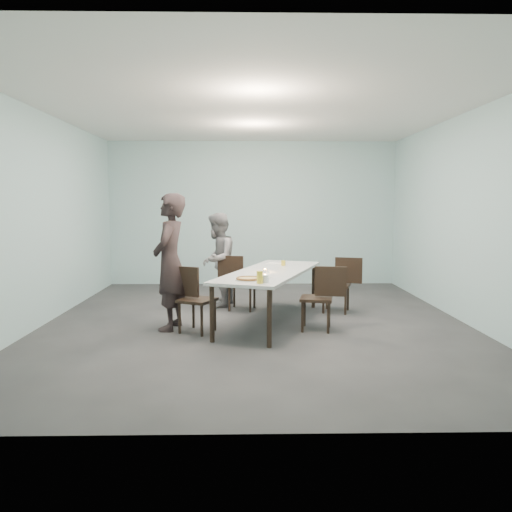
{
  "coord_description": "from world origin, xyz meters",
  "views": [
    {
      "loc": [
        -0.13,
        -7.04,
        1.7
      ],
      "look_at": [
        0.0,
        -0.34,
        1.0
      ],
      "focal_mm": 35.0,
      "sensor_mm": 36.0,
      "label": 1
    }
  ],
  "objects_px": {
    "beer_glass": "(260,277)",
    "tealight": "(265,271)",
    "chair_near_left": "(192,294)",
    "water_tumbler": "(265,279)",
    "table": "(270,275)",
    "diner_near": "(170,262)",
    "chair_far_right": "(341,281)",
    "chair_far_left": "(237,279)",
    "pizza": "(249,279)",
    "chair_near_right": "(322,293)",
    "diner_far": "(218,260)",
    "amber_tumbler": "(283,263)",
    "side_plate": "(265,277)"
  },
  "relations": [
    {
      "from": "beer_glass",
      "to": "tealight",
      "type": "height_order",
      "value": "beer_glass"
    },
    {
      "from": "chair_near_left",
      "to": "water_tumbler",
      "type": "height_order",
      "value": "chair_near_left"
    },
    {
      "from": "table",
      "to": "water_tumbler",
      "type": "distance_m",
      "value": 1.1
    },
    {
      "from": "diner_near",
      "to": "chair_near_left",
      "type": "bearing_deg",
      "value": 73.9
    },
    {
      "from": "water_tumbler",
      "to": "chair_far_right",
      "type": "bearing_deg",
      "value": 54.11
    },
    {
      "from": "chair_far_left",
      "to": "pizza",
      "type": "bearing_deg",
      "value": -72.34
    },
    {
      "from": "chair_near_right",
      "to": "beer_glass",
      "type": "bearing_deg",
      "value": 49.37
    },
    {
      "from": "diner_far",
      "to": "pizza",
      "type": "distance_m",
      "value": 2.09
    },
    {
      "from": "tealight",
      "to": "amber_tumbler",
      "type": "bearing_deg",
      "value": 67.04
    },
    {
      "from": "beer_glass",
      "to": "amber_tumbler",
      "type": "distance_m",
      "value": 1.78
    },
    {
      "from": "diner_far",
      "to": "pizza",
      "type": "height_order",
      "value": "diner_far"
    },
    {
      "from": "chair_far_right",
      "to": "side_plate",
      "type": "bearing_deg",
      "value": 64.64
    },
    {
      "from": "table",
      "to": "chair_near_right",
      "type": "xyz_separation_m",
      "value": [
        0.68,
        -0.46,
        -0.19
      ]
    },
    {
      "from": "table",
      "to": "chair_near_left",
      "type": "height_order",
      "value": "chair_near_left"
    },
    {
      "from": "chair_far_left",
      "to": "chair_far_right",
      "type": "height_order",
      "value": "same"
    },
    {
      "from": "table",
      "to": "pizza",
      "type": "distance_m",
      "value": 0.94
    },
    {
      "from": "table",
      "to": "diner_far",
      "type": "xyz_separation_m",
      "value": [
        -0.82,
        1.15,
        0.08
      ]
    },
    {
      "from": "beer_glass",
      "to": "tealight",
      "type": "xyz_separation_m",
      "value": [
        0.1,
        1.0,
        -0.05
      ]
    },
    {
      "from": "table",
      "to": "chair_near_left",
      "type": "relative_size",
      "value": 3.16
    },
    {
      "from": "chair_near_left",
      "to": "chair_near_right",
      "type": "distance_m",
      "value": 1.75
    },
    {
      "from": "chair_far_right",
      "to": "tealight",
      "type": "distance_m",
      "value": 1.49
    },
    {
      "from": "side_plate",
      "to": "beer_glass",
      "type": "relative_size",
      "value": 1.2
    },
    {
      "from": "chair_near_right",
      "to": "pizza",
      "type": "distance_m",
      "value": 1.11
    },
    {
      "from": "table",
      "to": "chair_far_left",
      "type": "bearing_deg",
      "value": 118.65
    },
    {
      "from": "table",
      "to": "chair_far_right",
      "type": "xyz_separation_m",
      "value": [
        1.15,
        0.65,
        -0.19
      ]
    },
    {
      "from": "chair_near_right",
      "to": "side_plate",
      "type": "bearing_deg",
      "value": 26.3
    },
    {
      "from": "chair_far_left",
      "to": "water_tumbler",
      "type": "distance_m",
      "value": 2.04
    },
    {
      "from": "diner_near",
      "to": "water_tumbler",
      "type": "distance_m",
      "value": 1.46
    },
    {
      "from": "tealight",
      "to": "water_tumbler",
      "type": "bearing_deg",
      "value": -91.87
    },
    {
      "from": "beer_glass",
      "to": "chair_far_left",
      "type": "bearing_deg",
      "value": 98.69
    },
    {
      "from": "chair_far_left",
      "to": "diner_far",
      "type": "bearing_deg",
      "value": 154.46
    },
    {
      "from": "chair_far_right",
      "to": "pizza",
      "type": "xyz_separation_m",
      "value": [
        -1.46,
        -1.54,
        0.27
      ]
    },
    {
      "from": "chair_far_left",
      "to": "beer_glass",
      "type": "xyz_separation_m",
      "value": [
        0.31,
        -2.03,
        0.32
      ]
    },
    {
      "from": "chair_far_right",
      "to": "side_plate",
      "type": "xyz_separation_m",
      "value": [
        -1.25,
        -1.32,
        0.25
      ]
    },
    {
      "from": "table",
      "to": "amber_tumbler",
      "type": "relative_size",
      "value": 34.39
    },
    {
      "from": "chair_near_right",
      "to": "amber_tumbler",
      "type": "xyz_separation_m",
      "value": [
        -0.45,
        1.05,
        0.29
      ]
    },
    {
      "from": "table",
      "to": "side_plate",
      "type": "height_order",
      "value": "side_plate"
    },
    {
      "from": "chair_far_right",
      "to": "tealight",
      "type": "relative_size",
      "value": 15.54
    },
    {
      "from": "beer_glass",
      "to": "amber_tumbler",
      "type": "height_order",
      "value": "beer_glass"
    },
    {
      "from": "diner_far",
      "to": "chair_near_left",
      "type": "bearing_deg",
      "value": 4.55
    },
    {
      "from": "pizza",
      "to": "beer_glass",
      "type": "relative_size",
      "value": 2.27
    },
    {
      "from": "amber_tumbler",
      "to": "beer_glass",
      "type": "bearing_deg",
      "value": -103.39
    },
    {
      "from": "table",
      "to": "chair_far_left",
      "type": "xyz_separation_m",
      "value": [
        -0.49,
        0.9,
        -0.19
      ]
    },
    {
      "from": "chair_far_right",
      "to": "pizza",
      "type": "height_order",
      "value": "chair_far_right"
    },
    {
      "from": "tealight",
      "to": "beer_glass",
      "type": "bearing_deg",
      "value": -95.77
    },
    {
      "from": "chair_far_left",
      "to": "amber_tumbler",
      "type": "relative_size",
      "value": 10.88
    },
    {
      "from": "chair_far_left",
      "to": "beer_glass",
      "type": "relative_size",
      "value": 5.8
    },
    {
      "from": "diner_near",
      "to": "chair_near_right",
      "type": "bearing_deg",
      "value": 95.4
    },
    {
      "from": "chair_near_left",
      "to": "pizza",
      "type": "distance_m",
      "value": 0.89
    },
    {
      "from": "chair_near_left",
      "to": "chair_far_right",
      "type": "height_order",
      "value": "same"
    }
  ]
}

